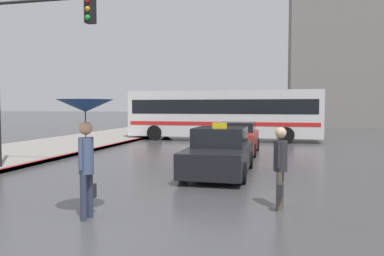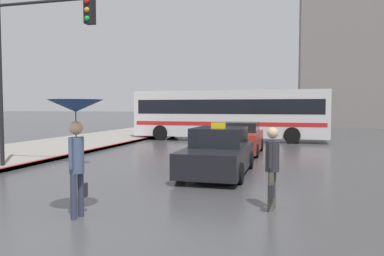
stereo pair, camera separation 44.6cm
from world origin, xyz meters
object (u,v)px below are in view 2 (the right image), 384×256
at_px(taxi, 219,153).
at_px(pedestrian_man, 272,163).
at_px(pedestrian_with_umbrella, 76,122).
at_px(city_bus, 229,113).
at_px(sedan_red, 240,139).
at_px(traffic_light, 35,49).

distance_m(taxi, pedestrian_man, 4.26).
bearing_deg(pedestrian_with_umbrella, pedestrian_man, -62.71).
bearing_deg(city_bus, pedestrian_with_umbrella, -179.39).
xyz_separation_m(sedan_red, pedestrian_man, (1.91, -9.23, 0.31)).
height_order(taxi, sedan_red, taxi).
height_order(city_bus, pedestrian_with_umbrella, city_bus).
relative_size(taxi, pedestrian_man, 2.54).
relative_size(sedan_red, pedestrian_with_umbrella, 1.79).
bearing_deg(sedan_red, taxi, 90.51).
bearing_deg(pedestrian_man, traffic_light, -98.25).
bearing_deg(taxi, city_bus, -82.24).
relative_size(taxi, sedan_red, 1.07).
distance_m(taxi, pedestrian_with_umbrella, 5.75).
relative_size(sedan_red, traffic_light, 0.70).
height_order(sedan_red, pedestrian_man, pedestrian_man).
height_order(pedestrian_with_umbrella, pedestrian_man, pedestrian_with_umbrella).
height_order(city_bus, pedestrian_man, city_bus).
height_order(sedan_red, traffic_light, traffic_light).
xyz_separation_m(taxi, traffic_light, (-5.87, -1.11, 3.36)).
height_order(pedestrian_with_umbrella, traffic_light, traffic_light).
xyz_separation_m(pedestrian_with_umbrella, traffic_light, (-4.14, 4.25, 2.19)).
distance_m(taxi, city_bus, 12.19).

